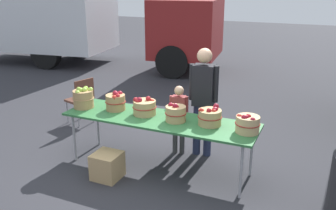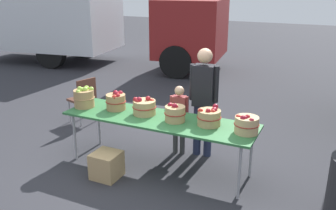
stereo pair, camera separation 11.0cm
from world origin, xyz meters
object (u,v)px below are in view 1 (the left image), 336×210
Objects in this scene: apple_basket_red_3 at (210,117)px; apple_basket_red_4 at (247,124)px; apple_basket_red_1 at (144,107)px; vendor_adult at (203,94)px; folding_chair at (82,97)px; apple_basket_green_0 at (83,98)px; market_table at (159,121)px; apple_basket_red_2 at (176,113)px; child_customer at (179,114)px; produce_crate at (107,166)px; box_truck at (74,16)px; apple_basket_red_0 at (116,101)px.

apple_basket_red_3 reaches higher than apple_basket_red_4.
apple_basket_red_1 is 0.21× the size of vendor_adult.
apple_basket_red_1 is 2.04m from folding_chair.
apple_basket_red_3 is (1.92, 0.10, -0.03)m from apple_basket_green_0.
market_table is at bearing -179.71° from apple_basket_red_4.
apple_basket_red_2 is 0.62m from child_customer.
child_customer is (-0.64, 0.49, -0.23)m from apple_basket_red_3.
produce_crate is (-1.22, -0.60, -0.69)m from apple_basket_red_3.
apple_basket_green_0 is at bearing 18.67° from vendor_adult.
apple_basket_green_0 reaches higher than market_table.
apple_basket_red_2 is 0.81× the size of produce_crate.
child_customer reaches higher than market_table.
apple_basket_red_4 reaches higher than market_table.
box_truck is at bearing 139.63° from apple_basket_red_3.
apple_basket_red_4 is at bearing -2.09° from apple_basket_red_1.
apple_basket_red_1 is at bearing 66.67° from produce_crate.
apple_basket_red_2 is 0.96m from apple_basket_red_4.
apple_basket_red_2 is 2.51m from folding_chair.
apple_basket_green_0 reaches higher than produce_crate.
apple_basket_green_0 is at bearing -59.35° from box_truck.
market_table is 0.29m from apple_basket_red_2.
apple_basket_green_0 reaches higher than apple_basket_red_1.
apple_basket_red_1 reaches higher than produce_crate.
apple_basket_red_2 reaches higher than market_table.
apple_basket_red_2 is at bearing -0.05° from market_table.
vendor_adult is at bearing 22.88° from apple_basket_green_0.
apple_basket_red_1 is at bearing 173.19° from apple_basket_red_2.
vendor_adult is at bearing 141.00° from apple_basket_red_4.
apple_basket_green_0 is at bearing -177.12° from apple_basket_red_3.
child_customer reaches higher than produce_crate.
apple_basket_red_1 reaches higher than market_table.
apple_basket_red_0 is 0.18× the size of vendor_adult.
apple_basket_red_4 is at bearing 142.29° from child_customer.
vendor_adult is at bearing 52.20° from produce_crate.
apple_basket_red_4 is 0.04× the size of box_truck.
apple_basket_red_1 is at bearing 5.78° from apple_basket_green_0.
child_customer is at bearing 142.55° from apple_basket_red_3.
apple_basket_red_1 is at bearing 44.30° from child_customer.
apple_basket_red_3 is at bearing 173.95° from apple_basket_red_4.
market_table is 1.65× the size of vendor_adult.
box_truck is 5.52m from folding_chair.
market_table is 0.81m from vendor_adult.
market_table is at bearing 179.95° from apple_basket_red_2.
vendor_adult is (0.17, 0.65, 0.10)m from apple_basket_red_2.
market_table is 8.00× the size of apple_basket_red_1.
apple_basket_red_0 is at bearing 179.61° from apple_basket_red_3.
apple_basket_red_1 is 1.06× the size of apple_basket_red_3.
vendor_adult is (1.13, 0.58, 0.09)m from apple_basket_red_0.
market_table is at bearing -175.23° from apple_basket_red_3.
apple_basket_red_1 is 1.16× the size of apple_basket_red_2.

